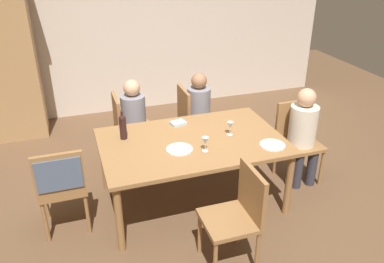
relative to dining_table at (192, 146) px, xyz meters
The scene contains 17 objects.
ground_plane 0.67m from the dining_table, ahead, with size 10.00×10.00×0.00m, color brown.
rear_room_partition 2.88m from the dining_table, 90.00° to the left, with size 6.40×0.12×2.70m, color beige.
dining_table is the anchor object (origin of this frame).
chair_far_right 1.04m from the dining_table, 71.26° to the left, with size 0.44×0.44×0.92m.
chair_far_left 1.10m from the dining_table, 117.40° to the left, with size 0.44×0.44×0.92m.
chair_right_end 1.32m from the dining_table, ahead, with size 0.44×0.44×0.92m.
chair_left_end 1.32m from the dining_table, behind, with size 0.44×0.46×0.92m.
chair_near 0.99m from the dining_table, 84.88° to the right, with size 0.44×0.44×0.92m.
person_woman_host 1.07m from the dining_table, 65.53° to the left, with size 0.34×0.29×1.10m.
person_man_bearded 1.05m from the dining_table, 111.92° to the left, with size 0.34×0.29×1.11m.
person_man_guest 1.31m from the dining_table, ahead, with size 0.31×0.36×1.14m.
wine_bottle_tall_green 0.73m from the dining_table, 158.20° to the left, with size 0.07×0.07×0.31m.
wine_glass_near_left 0.31m from the dining_table, 78.98° to the right, with size 0.07×0.07×0.15m.
wine_glass_centre 0.45m from the dining_table, ahead, with size 0.07×0.07×0.15m.
dinner_plate_host 0.25m from the dining_table, 140.04° to the right, with size 0.26×0.26×0.01m, color silver.
dinner_plate_guest_left 0.81m from the dining_table, 26.65° to the right, with size 0.25×0.25×0.01m, color white.
folded_napkin 0.42m from the dining_table, 93.57° to the left, with size 0.16×0.12×0.03m, color #ADC6D6.
Camera 1 is at (-1.13, -3.36, 2.61)m, focal length 36.88 mm.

